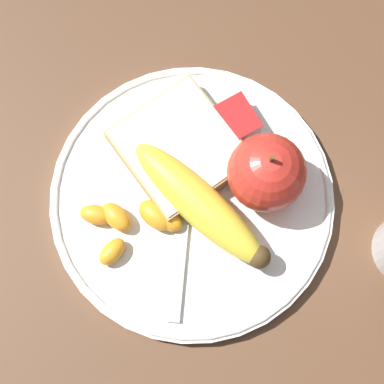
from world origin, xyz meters
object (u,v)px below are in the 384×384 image
fork (184,206)px  jam_packet (237,121)px  banana (202,204)px  apple (267,173)px  plate (192,199)px  bread_slice (179,149)px

fork → jam_packet: jam_packet is taller
fork → jam_packet: size_ratio=3.94×
banana → fork: size_ratio=1.02×
banana → fork: (-0.01, -0.01, -0.02)m
apple → banana: apple is taller
plate → jam_packet: (-0.04, 0.07, 0.01)m
apple → jam_packet: 0.06m
banana → fork: bearing=-126.7°
banana → bread_slice: (-0.06, 0.01, -0.01)m
plate → banana: 0.03m
plate → bread_slice: bread_slice is taller
apple → fork: (-0.02, -0.07, -0.03)m
apple → bread_slice: size_ratio=0.71×
apple → fork: 0.08m
plate → apple: size_ratio=3.32×
plate → fork: bearing=-71.3°
plate → bread_slice: 0.05m
jam_packet → fork: bearing=-61.4°
plate → fork: 0.01m
bread_slice → jam_packet: size_ratio=2.83×
apple → jam_packet: size_ratio=2.00×
apple → plate: bearing=-107.9°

